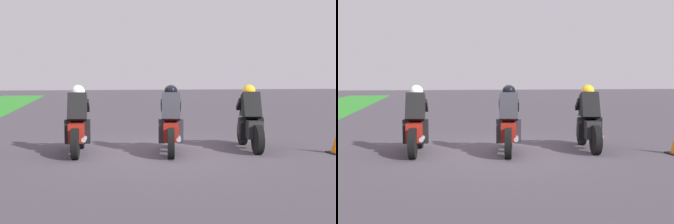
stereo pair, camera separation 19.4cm
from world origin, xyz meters
TOP-DOWN VIEW (x-y plane):
  - ground_plane at (0.00, 0.00)m, footprint 120.00×120.00m
  - rider_lane_a at (-0.15, -2.03)m, footprint 2.04×0.60m
  - rider_lane_b at (-0.24, -0.12)m, footprint 2.02×0.64m
  - rider_lane_c at (0.13, 1.90)m, footprint 2.04×0.56m

SIDE VIEW (x-z plane):
  - ground_plane at x=0.00m, z-range 0.00..0.00m
  - rider_lane_a at x=-0.15m, z-range -0.13..1.38m
  - rider_lane_b at x=-0.24m, z-range -0.13..1.38m
  - rider_lane_c at x=0.13m, z-range -0.13..1.38m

